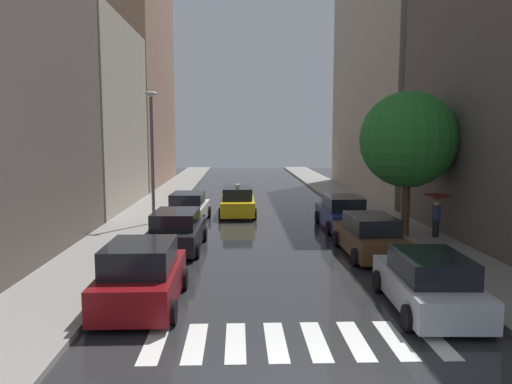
% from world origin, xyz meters
% --- Properties ---
extents(ground_plane, '(28.00, 72.00, 0.04)m').
position_xyz_m(ground_plane, '(0.00, 24.00, -0.02)').
color(ground_plane, '#262629').
extents(sidewalk_left, '(3.00, 72.00, 0.15)m').
position_xyz_m(sidewalk_left, '(-6.50, 24.00, 0.07)').
color(sidewalk_left, gray).
rests_on(sidewalk_left, ground).
extents(sidewalk_right, '(3.00, 72.00, 0.15)m').
position_xyz_m(sidewalk_right, '(6.50, 24.00, 0.07)').
color(sidewalk_right, gray).
rests_on(sidewalk_right, ground).
extents(crosswalk_stripes, '(6.75, 2.20, 0.01)m').
position_xyz_m(crosswalk_stripes, '(0.00, 2.95, 0.01)').
color(crosswalk_stripes, silver).
rests_on(crosswalk_stripes, ground).
extents(building_left_mid, '(6.00, 12.08, 11.41)m').
position_xyz_m(building_left_mid, '(-11.00, 23.56, 5.70)').
color(building_left_mid, '#9E9384').
rests_on(building_left_mid, ground).
extents(building_left_far, '(6.00, 16.29, 22.89)m').
position_xyz_m(building_left_far, '(-11.00, 38.14, 11.44)').
color(building_left_far, '#8C6B56').
rests_on(building_left_far, ground).
extents(building_right_mid, '(6.00, 19.86, 20.73)m').
position_xyz_m(building_right_mid, '(11.00, 31.06, 10.36)').
color(building_right_mid, '#9E9384').
rests_on(building_right_mid, ground).
extents(parked_car_left_nearest, '(2.17, 4.21, 1.77)m').
position_xyz_m(parked_car_left_nearest, '(-3.88, 5.39, 0.82)').
color(parked_car_left_nearest, maroon).
rests_on(parked_car_left_nearest, ground).
extents(parked_car_left_second, '(2.22, 4.61, 1.60)m').
position_xyz_m(parked_car_left_second, '(-3.75, 12.04, 0.75)').
color(parked_car_left_second, black).
rests_on(parked_car_left_second, ground).
extents(parked_car_left_third, '(2.20, 4.29, 1.59)m').
position_xyz_m(parked_car_left_third, '(-3.90, 18.23, 0.74)').
color(parked_car_left_third, silver).
rests_on(parked_car_left_third, ground).
extents(parked_car_right_nearest, '(2.22, 4.52, 1.55)m').
position_xyz_m(parked_car_right_nearest, '(3.72, 4.82, 0.73)').
color(parked_car_right_nearest, '#B2B7BF').
rests_on(parked_car_right_nearest, ground).
extents(parked_car_right_second, '(2.10, 4.69, 1.58)m').
position_xyz_m(parked_car_right_second, '(3.73, 10.77, 0.74)').
color(parked_car_right_second, brown).
rests_on(parked_car_right_second, ground).
extents(parked_car_right_third, '(2.12, 4.63, 1.64)m').
position_xyz_m(parked_car_right_third, '(3.81, 16.15, 0.77)').
color(parked_car_right_third, navy).
rests_on(parked_car_right_third, ground).
extents(taxi_midroad, '(2.07, 4.59, 1.81)m').
position_xyz_m(taxi_midroad, '(-1.31, 20.47, 0.76)').
color(taxi_midroad, yellow).
rests_on(taxi_midroad, ground).
extents(pedestrian_foreground, '(1.09, 1.09, 1.86)m').
position_xyz_m(pedestrian_foreground, '(7.36, 13.38, 1.55)').
color(pedestrian_foreground, black).
rests_on(pedestrian_foreground, sidewalk_right).
extents(street_tree_right, '(4.21, 4.21, 6.35)m').
position_xyz_m(street_tree_right, '(6.16, 13.86, 4.38)').
color(street_tree_right, '#513823').
rests_on(street_tree_right, sidewalk_right).
extents(lamp_post_left, '(0.60, 0.28, 6.57)m').
position_xyz_m(lamp_post_left, '(-5.55, 17.27, 3.96)').
color(lamp_post_left, '#595B60').
rests_on(lamp_post_left, sidewalk_left).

